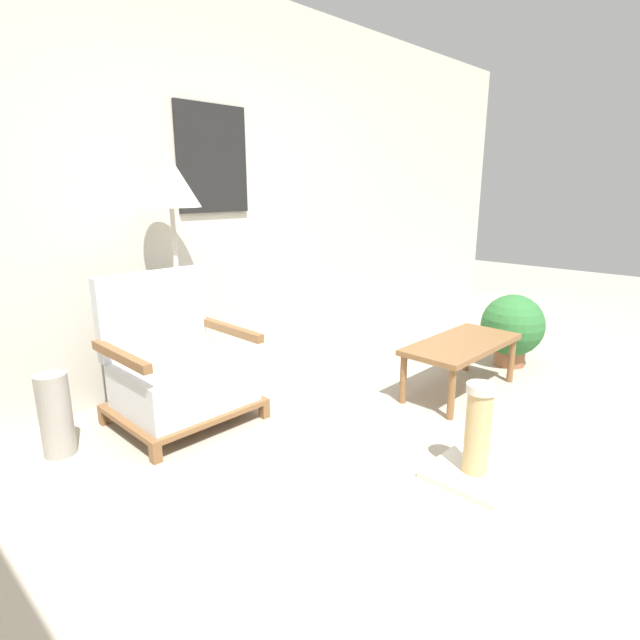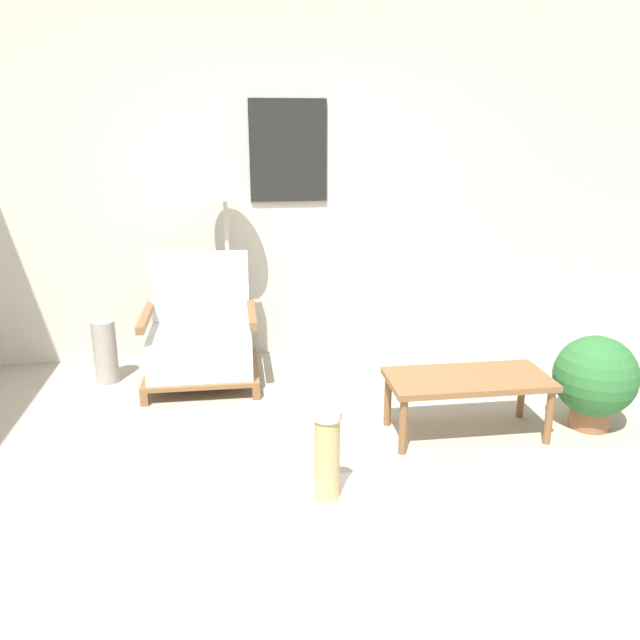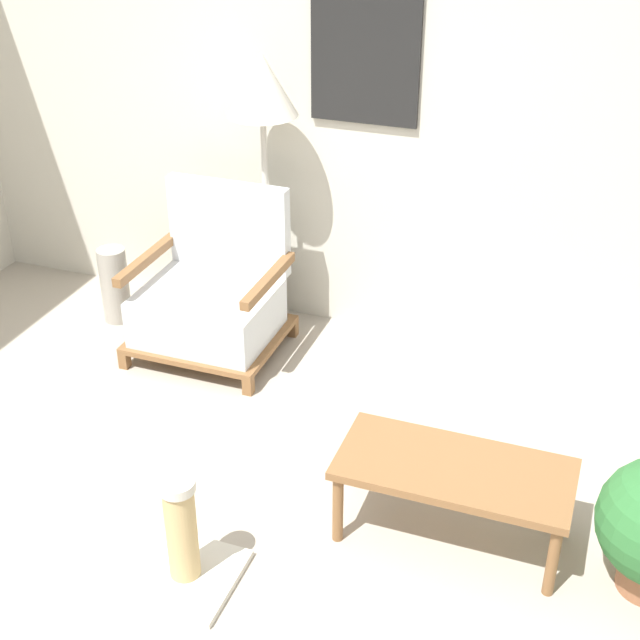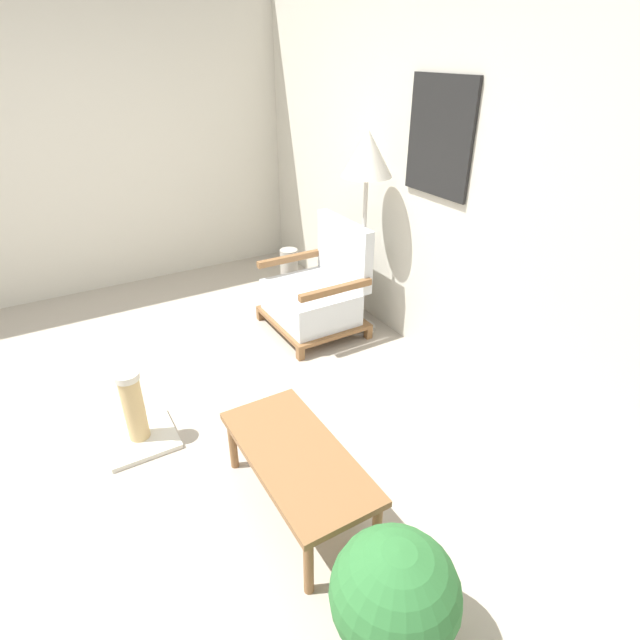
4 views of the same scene
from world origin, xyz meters
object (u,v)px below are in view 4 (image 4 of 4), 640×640
Objects in this scene: armchair at (317,294)px; floor_lamp at (367,164)px; potted_plant at (394,596)px; scratching_post at (136,419)px; coffee_table at (297,460)px; vase at (289,273)px.

floor_lamp is at bearing 55.24° from armchair.
floor_lamp is 2.76× the size of potted_plant.
armchair reaches higher than scratching_post.
coffee_table is (1.54, -1.00, 0.01)m from armchair.
armchair is 2.53m from potted_plant.
armchair is 1.82× the size of scratching_post.
potted_plant reaches higher than coffee_table.
coffee_table is 1.92× the size of scratching_post.
scratching_post is at bearing -51.92° from vase.
scratching_post is (1.31, -1.67, -0.06)m from vase.
vase is (-2.21, 1.10, -0.09)m from coffee_table.
vase is 0.79× the size of potted_plant.
armchair is at bearing 147.00° from coffee_table.
scratching_post is (0.65, -1.58, -0.15)m from armchair.
vase is 3.18m from potted_plant.
potted_plant reaches higher than scratching_post.
potted_plant is at bearing -23.69° from armchair.
floor_lamp is 1.42m from vase.
coffee_table is 1.08m from scratching_post.
vase is at bearing -167.03° from floor_lamp.
coffee_table is 0.77m from potted_plant.
vase is at bearing 153.61° from coffee_table.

